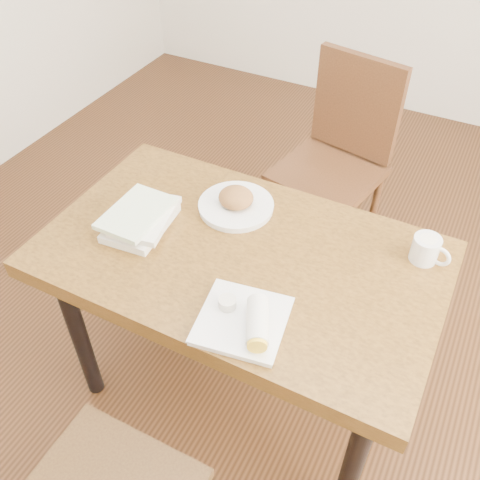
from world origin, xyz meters
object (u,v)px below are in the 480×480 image
at_px(coffee_mug, 427,249).
at_px(plate_burrito, 247,321).
at_px(book_stack, 141,218).
at_px(table, 240,272).
at_px(chair_far, 339,152).
at_px(plate_scone, 236,203).

distance_m(coffee_mug, plate_burrito, 0.59).
bearing_deg(book_stack, plate_burrito, -23.31).
bearing_deg(book_stack, table, 6.32).
relative_size(table, chair_far, 1.27).
height_order(table, chair_far, chair_far).
bearing_deg(table, book_stack, -173.68).
height_order(plate_scone, plate_burrito, plate_scone).
bearing_deg(book_stack, chair_far, 71.36).
bearing_deg(chair_far, plate_burrito, -83.17).
height_order(plate_burrito, book_stack, plate_burrito).
bearing_deg(chair_far, coffee_mug, -55.67).
distance_m(chair_far, plate_scone, 0.82).
bearing_deg(coffee_mug, plate_burrito, -127.38).
height_order(chair_far, coffee_mug, chair_far).
xyz_separation_m(chair_far, plate_scone, (-0.11, -0.78, 0.23)).
distance_m(plate_burrito, book_stack, 0.52).
height_order(plate_scone, coffee_mug, coffee_mug).
bearing_deg(coffee_mug, table, -155.97).
relative_size(plate_scone, coffee_mug, 2.09).
relative_size(chair_far, coffee_mug, 7.95).
bearing_deg(table, plate_burrito, -59.15).
relative_size(table, book_stack, 4.55).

